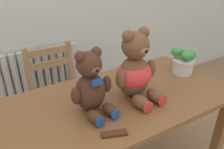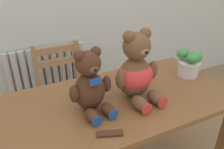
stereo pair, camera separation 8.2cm
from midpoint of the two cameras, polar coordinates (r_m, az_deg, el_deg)
The scene contains 7 objects.
radiator at distance 2.36m, azimuth -14.93°, elevation -2.56°, with size 0.80×0.10×0.75m.
dining_table at distance 1.35m, azimuth 0.42°, elevation -10.82°, with size 1.57×0.71×0.76m.
wooden_chair_behind at distance 2.04m, azimuth -11.42°, elevation -4.17°, with size 0.42×0.43×0.84m.
teddy_bear_left at distance 1.15m, azimuth -3.66°, elevation -2.73°, with size 0.25×0.26×0.35m.
teddy_bear_right at distance 1.27m, azimuth 8.19°, elevation 0.69°, with size 0.29×0.31×0.41m.
potted_plant at distance 1.64m, azimuth 20.92°, elevation 2.80°, with size 0.18×0.17×0.19m.
chocolate_bar at distance 1.07m, azimuth 1.66°, elevation -15.23°, with size 0.13×0.04×0.01m, color #472314.
Camera 2 is at (-0.43, -0.61, 1.49)m, focal length 35.00 mm.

